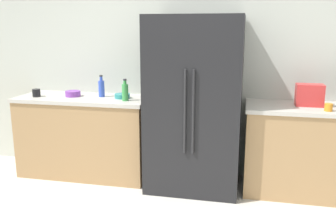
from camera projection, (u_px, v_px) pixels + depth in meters
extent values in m
cube|color=silver|center=(191.00, 42.00, 4.07)|extent=(5.42, 0.10, 3.04)
cube|color=tan|center=(86.00, 137.00, 4.21)|extent=(1.47, 0.59, 0.87)
cube|color=beige|center=(84.00, 99.00, 4.11)|extent=(1.50, 0.62, 0.04)
cube|color=tan|center=(306.00, 152.00, 3.71)|extent=(1.22, 0.59, 0.87)
cube|color=beige|center=(310.00, 108.00, 3.61)|extent=(1.25, 0.62, 0.04)
cube|color=black|center=(195.00, 104.00, 3.78)|extent=(0.95, 0.71, 1.80)
cylinder|color=#262628|center=(185.00, 112.00, 3.44)|extent=(0.02, 0.02, 0.81)
cylinder|color=#262628|center=(193.00, 112.00, 3.42)|extent=(0.02, 0.02, 0.81)
cube|color=red|center=(309.00, 95.00, 3.61)|extent=(0.26, 0.15, 0.22)
cylinder|color=green|center=(125.00, 93.00, 3.87)|extent=(0.07, 0.07, 0.18)
cylinder|color=green|center=(125.00, 82.00, 3.84)|extent=(0.03, 0.03, 0.04)
cylinder|color=#333338|center=(125.00, 80.00, 3.84)|extent=(0.04, 0.04, 0.02)
cylinder|color=blue|center=(102.00, 89.00, 4.09)|extent=(0.07, 0.07, 0.18)
cylinder|color=blue|center=(101.00, 79.00, 4.07)|extent=(0.03, 0.03, 0.05)
cylinder|color=#333338|center=(101.00, 76.00, 4.06)|extent=(0.04, 0.04, 0.02)
cylinder|color=black|center=(36.00, 93.00, 4.11)|extent=(0.09, 0.09, 0.09)
cylinder|color=orange|center=(328.00, 107.00, 3.39)|extent=(0.07, 0.07, 0.07)
cylinder|color=purple|center=(73.00, 94.00, 4.13)|extent=(0.17, 0.17, 0.06)
cylinder|color=teal|center=(122.00, 96.00, 4.02)|extent=(0.17, 0.17, 0.05)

